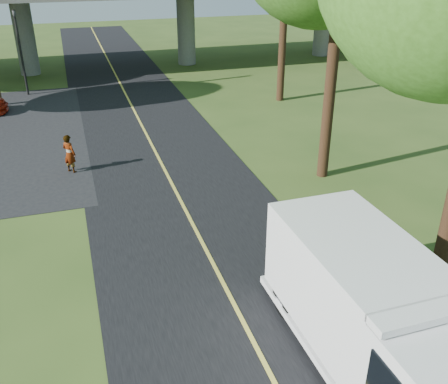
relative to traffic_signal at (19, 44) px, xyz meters
name	(u,v)px	position (x,y,z in m)	size (l,w,h in m)	color
ground	(263,361)	(6.00, -26.00, -3.20)	(120.00, 120.00, 0.00)	#334B1B
road	(172,184)	(6.00, -16.00, -3.19)	(7.00, 90.00, 0.02)	black
lane_line	(172,184)	(6.00, -16.00, -3.17)	(0.12, 90.00, 0.01)	gold
overpass	(106,7)	(6.00, 6.00, 1.36)	(54.00, 10.00, 7.30)	slate
traffic_signal	(19,44)	(0.00, 0.00, 0.00)	(0.18, 0.22, 5.20)	black
step_van	(373,310)	(8.20, -26.75, -1.65)	(2.58, 6.81, 2.84)	white
pedestrian	(69,154)	(2.20, -13.49, -2.37)	(0.61, 0.40, 1.66)	gray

